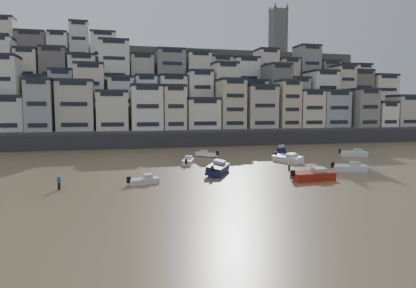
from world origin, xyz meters
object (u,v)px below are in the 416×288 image
object	(u,v)px
person_blue	(59,182)
person_pink	(289,165)
boat_f	(188,160)
boat_i	(281,148)
boat_c	(218,167)
boat_a	(313,174)
boat_j	(144,180)
boat_h	(207,153)
boat_b	(349,167)
boat_g	(354,153)
boat_e	(288,158)

from	to	relation	value
person_blue	person_pink	size ratio (longest dim) A/B	1.00
boat_f	boat_i	world-z (taller)	boat_i
boat_c	boat_f	bearing A→B (deg)	41.44
boat_a	boat_j	distance (m)	22.05
boat_c	boat_h	xyz separation A→B (m)	(3.16, 19.18, -0.33)
boat_c	boat_h	world-z (taller)	boat_c
boat_j	person_blue	distance (m)	9.89
person_blue	boat_b	bearing A→B (deg)	3.51
boat_b	boat_j	world-z (taller)	boat_b
person_pink	person_blue	bearing A→B (deg)	-169.88
boat_h	person_blue	size ratio (longest dim) A/B	2.83
boat_j	person_pink	distance (m)	22.96
person_blue	person_pink	bearing A→B (deg)	10.12
boat_c	person_pink	size ratio (longest dim) A/B	4.20
boat_c	boat_g	bearing A→B (deg)	-39.74
boat_c	boat_a	bearing A→B (deg)	-96.74
boat_g	boat_c	distance (m)	33.96
boat_i	person_blue	world-z (taller)	person_blue
boat_c	boat_j	bearing A→B (deg)	141.20
boat_f	boat_h	distance (m)	10.49
boat_b	boat_a	bearing A→B (deg)	-135.93
boat_g	boat_j	bearing A→B (deg)	-137.66
boat_h	person_blue	distance (m)	34.30
boat_g	boat_a	bearing A→B (deg)	-115.24
boat_e	boat_j	bearing A→B (deg)	-83.70
boat_g	boat_h	size ratio (longest dim) A/B	1.14
boat_h	boat_a	world-z (taller)	boat_a
boat_h	boat_a	distance (m)	27.92
boat_j	boat_e	bearing A→B (deg)	8.51
boat_e	person_pink	distance (m)	8.47
boat_j	boat_f	bearing A→B (deg)	42.46
boat_j	boat_g	bearing A→B (deg)	4.54
boat_i	boat_f	bearing A→B (deg)	-37.87
boat_i	boat_b	xyz separation A→B (m)	(-0.89, -25.45, -0.13)
boat_c	boat_j	distance (m)	11.89
boat_g	boat_h	world-z (taller)	boat_g
boat_f	boat_a	xyz separation A→B (m)	(13.25, -17.93, 0.17)
boat_i	boat_h	xyz separation A→B (m)	(-17.42, -3.41, -0.19)
boat_h	person_pink	bearing A→B (deg)	158.06
boat_e	boat_b	bearing A→B (deg)	3.43
boat_g	boat_f	xyz separation A→B (m)	(-33.89, -2.36, -0.06)
boat_a	person_pink	world-z (taller)	boat_a
boat_a	person_pink	bearing A→B (deg)	82.31
person_blue	boat_h	bearing A→B (deg)	45.64
boat_g	boat_e	bearing A→B (deg)	-144.37
boat_i	boat_g	bearing A→B (deg)	71.61
person_pink	boat_g	bearing A→B (deg)	31.34
boat_f	boat_i	bearing A→B (deg)	-43.55
boat_e	person_blue	bearing A→B (deg)	-89.20
boat_e	boat_b	xyz separation A→B (m)	(4.69, -10.95, -0.13)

